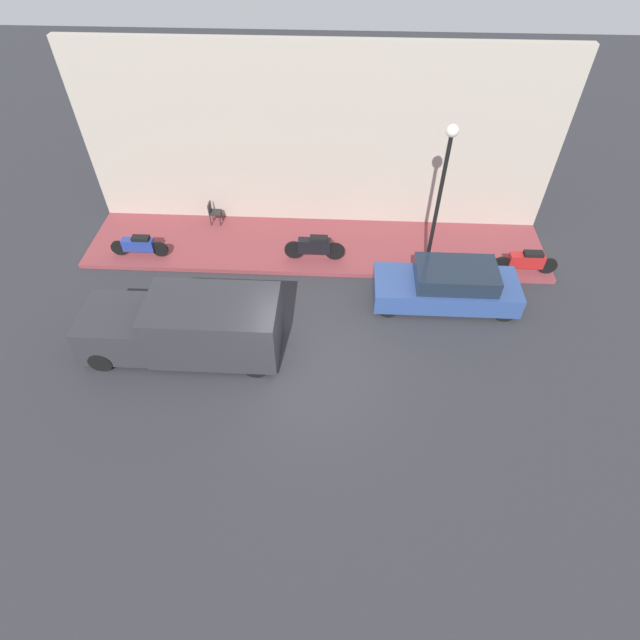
% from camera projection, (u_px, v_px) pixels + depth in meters
% --- Properties ---
extents(ground_plane, '(60.00, 60.00, 0.00)m').
position_uv_depth(ground_plane, '(304.00, 371.00, 13.69)').
color(ground_plane, '#2D2D33').
extents(sidewalk, '(3.07, 15.74, 0.15)m').
position_uv_depth(sidewalk, '(316.00, 246.00, 17.47)').
color(sidewalk, brown).
rests_on(sidewalk, ground_plane).
extents(building_facade, '(0.30, 15.74, 6.20)m').
position_uv_depth(building_facade, '(318.00, 141.00, 16.47)').
color(building_facade, '#B2A899').
rests_on(building_facade, ground_plane).
extents(parked_car, '(1.64, 4.36, 1.36)m').
position_uv_depth(parked_car, '(448.00, 286.00, 15.15)').
color(parked_car, '#2D4784').
rests_on(parked_car, ground_plane).
extents(delivery_van, '(1.91, 5.37, 1.85)m').
position_uv_depth(delivery_van, '(185.00, 326.00, 13.57)').
color(delivery_van, '#2D2D33').
rests_on(delivery_van, ground_plane).
extents(motorcycle_blue, '(0.30, 1.94, 0.77)m').
position_uv_depth(motorcycle_blue, '(139.00, 245.00, 16.69)').
color(motorcycle_blue, navy).
rests_on(motorcycle_blue, sidewalk).
extents(motorcycle_black, '(0.30, 2.01, 0.89)m').
position_uv_depth(motorcycle_black, '(315.00, 247.00, 16.53)').
color(motorcycle_black, black).
rests_on(motorcycle_black, sidewalk).
extents(motorcycle_red, '(0.30, 2.07, 0.82)m').
position_uv_depth(motorcycle_red, '(526.00, 261.00, 16.06)').
color(motorcycle_red, '#B21E1E').
rests_on(motorcycle_red, sidewalk).
extents(streetlamp, '(0.35, 0.35, 4.88)m').
position_uv_depth(streetlamp, '(443.00, 180.00, 14.17)').
color(streetlamp, black).
rests_on(streetlamp, sidewalk).
extents(cafe_chair, '(0.40, 0.40, 0.82)m').
position_uv_depth(cafe_chair, '(213.00, 211.00, 17.97)').
color(cafe_chair, '#262626').
rests_on(cafe_chair, sidewalk).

